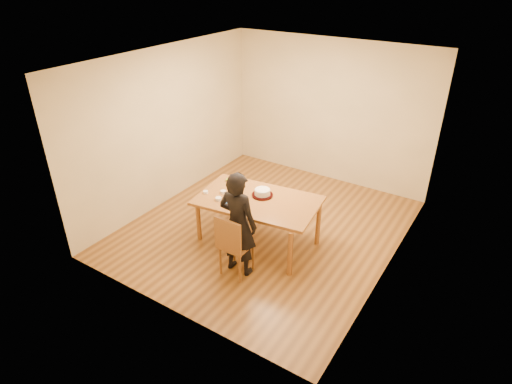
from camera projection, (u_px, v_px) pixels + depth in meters
The scene contains 16 objects.
room_shell at pixel (278, 144), 6.66m from camera, with size 4.00×4.50×2.70m.
dining_table at pixel (258, 201), 6.36m from camera, with size 1.79×1.06×0.04m, color brown.
dining_chair at pixel (237, 245), 5.85m from camera, with size 0.38×0.38×0.04m, color brown.
cake_plate at pixel (262, 195), 6.44m from camera, with size 0.32×0.32×0.02m, color #B10B15.
cake at pixel (262, 192), 6.41m from camera, with size 0.24×0.24×0.08m, color white.
frosting_dome at pixel (262, 189), 6.39m from camera, with size 0.23×0.23×0.03m, color white.
frosting_tub at pixel (245, 210), 6.00m from camera, with size 0.10×0.10×0.09m, color white.
frosting_lid at pixel (226, 202), 6.28m from camera, with size 0.11×0.11×0.01m, color #194DA3.
frosting_dollop at pixel (226, 201), 6.27m from camera, with size 0.04×0.04×0.02m, color white.
ramekin_green at pixel (218, 199), 6.32m from camera, with size 0.09×0.09×0.04m, color white.
ramekin_yellow at pixel (223, 192), 6.51m from camera, with size 0.09×0.09×0.04m, color white.
ramekin_multi at pixel (206, 192), 6.51m from camera, with size 0.07×0.07×0.04m, color white.
candy_box_pink at pixel (231, 181), 6.84m from camera, with size 0.12×0.06×0.02m, color #ED3774.
candy_box_green at pixel (230, 180), 6.84m from camera, with size 0.15×0.07×0.02m, color #34941B.
spatula at pixel (236, 212), 6.02m from camera, with size 0.15×0.01×0.01m, color black.
person at pixel (238, 224), 5.73m from camera, with size 0.56×0.37×1.54m, color black.
Camera 1 is at (3.06, -5.05, 3.90)m, focal length 30.00 mm.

